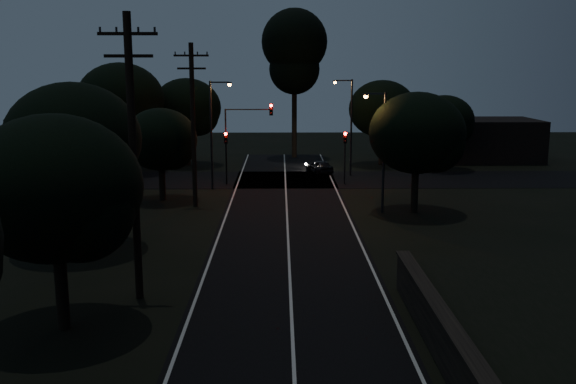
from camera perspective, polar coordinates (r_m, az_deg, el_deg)
name	(u,v)px	position (r m, az deg, el deg)	size (l,w,h in m)	color
road_surface	(287,209)	(41.36, -0.12, -1.49)	(60.00, 70.00, 0.03)	black
utility_pole_mid	(133,154)	(25.10, -13.60, 3.28)	(2.20, 0.30, 11.00)	black
utility_pole_far	(193,123)	(41.77, -8.44, 6.12)	(2.20, 0.30, 10.50)	black
tree_left_b	(60,193)	(22.76, -19.63, -0.05)	(5.91, 5.91, 7.51)	black
tree_left_c	(77,143)	(32.84, -18.22, 4.17)	(6.58, 6.58, 8.31)	black
tree_left_d	(163,141)	(44.14, -11.06, 4.46)	(4.97, 4.97, 6.30)	black
tree_far_nw	(189,109)	(59.83, -8.80, 7.29)	(6.32, 6.32, 8.01)	black
tree_far_w	(124,102)	(56.76, -14.41, 7.80)	(7.36, 7.36, 9.39)	black
tree_far_ne	(385,110)	(60.03, 8.61, 7.19)	(6.19, 6.19, 7.83)	black
tree_far_e	(446,122)	(58.20, 13.91, 6.08)	(5.19, 5.19, 6.59)	black
tree_right_a	(421,135)	(40.27, 11.70, 4.97)	(5.92, 5.92, 7.53)	black
tall_pine	(294,51)	(64.28, 0.58, 12.45)	(6.44, 6.44, 14.63)	black
building_left	(75,139)	(64.67, -18.38, 4.47)	(10.00, 8.00, 4.40)	black
building_right	(489,140)	(65.87, 17.41, 4.46)	(9.00, 7.00, 4.00)	black
signal_left	(226,148)	(49.80, -5.53, 3.91)	(0.28, 0.35, 4.10)	black
signal_right	(345,148)	(49.87, 5.09, 3.92)	(0.28, 0.35, 4.10)	black
signal_mast	(248,129)	(49.52, -3.61, 5.64)	(3.70, 0.35, 6.25)	black
streetlight_a	(214,127)	(47.70, -6.62, 5.74)	(1.66, 0.26, 8.00)	black
streetlight_b	(349,120)	(53.73, 5.45, 6.36)	(1.66, 0.26, 8.00)	black
streetlight_c	(381,144)	(40.01, 8.30, 4.27)	(1.46, 0.26, 7.50)	black
car	(320,167)	(55.20, 2.82, 2.28)	(1.36, 3.38, 1.15)	black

